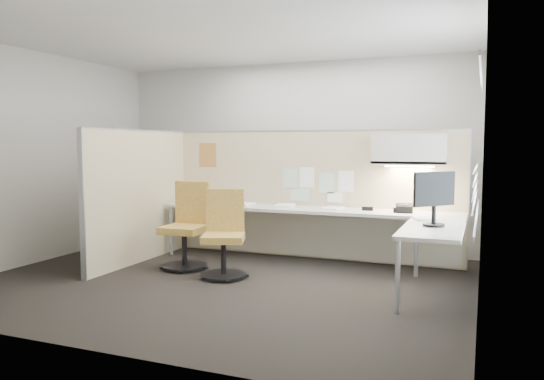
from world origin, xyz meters
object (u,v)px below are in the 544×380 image
at_px(chair_right, 224,237).
at_px(monitor, 434,195).
at_px(desk, 328,220).
at_px(phone, 404,208).
at_px(chair_left, 187,228).

bearing_deg(chair_right, monitor, -18.76).
xyz_separation_m(desk, chair_right, (-1.01, -0.94, -0.12)).
bearing_deg(desk, phone, 9.68).
bearing_deg(chair_left, monitor, -5.78).
bearing_deg(phone, monitor, -76.27).
distance_m(desk, chair_left, 1.80).
distance_m(chair_left, phone, 2.74).
relative_size(chair_left, chair_right, 1.06).
height_order(desk, phone, phone).
xyz_separation_m(monitor, phone, (-0.44, 1.02, -0.27)).
bearing_deg(phone, chair_right, -160.37).
xyz_separation_m(chair_right, phone, (1.94, 1.09, 0.30)).
relative_size(chair_right, monitor, 1.83).
height_order(monitor, phone, monitor).
height_order(desk, chair_left, chair_left).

